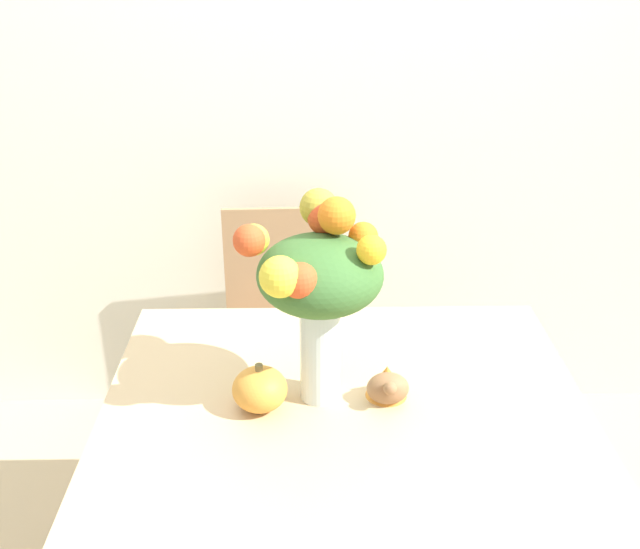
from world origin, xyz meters
TOP-DOWN VIEW (x-y plane):
  - wall_back at (0.00, 1.15)m, footprint 8.00×0.06m
  - dining_table at (0.00, 0.00)m, footprint 1.12×0.99m
  - flower_vase at (-0.06, 0.05)m, footprint 0.32×0.30m
  - pumpkin at (-0.20, 0.01)m, footprint 0.13×0.13m
  - turkey_figurine at (0.10, 0.04)m, footprint 0.10×0.13m
  - dining_chair_near_window at (-0.17, 0.84)m, footprint 0.43×0.43m

SIDE VIEW (x-z plane):
  - dining_chair_near_window at x=-0.17m, z-range 0.03..0.90m
  - dining_table at x=0.00m, z-range 0.27..1.01m
  - turkey_figurine at x=0.10m, z-range 0.74..0.82m
  - pumpkin at x=-0.20m, z-range 0.74..0.85m
  - flower_vase at x=-0.06m, z-range 0.80..1.28m
  - wall_back at x=0.00m, z-range 0.00..2.70m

